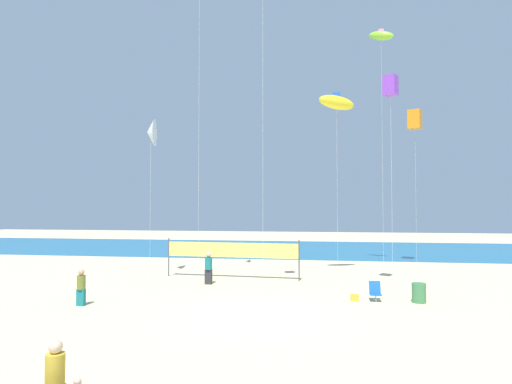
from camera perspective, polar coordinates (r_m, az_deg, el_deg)
ground_plane at (r=17.83m, az=-0.01°, el=-16.11°), size 120.00×120.00×0.00m
ocean_band at (r=45.83m, az=5.41°, el=-7.51°), size 120.00×20.00×0.01m
mother_figure at (r=10.20m, az=-25.22°, el=-21.55°), size 0.38×0.38×1.65m
beachgoer_olive_shirt at (r=20.76m, az=-22.28°, el=-11.55°), size 0.37×0.37×1.60m
beachgoer_teal_shirt at (r=24.66m, az=-6.35°, el=-9.89°), size 0.42×0.42×1.82m
folding_beach_chair at (r=21.06m, az=15.60°, el=-12.57°), size 0.52×0.65×0.89m
trash_barrel at (r=21.29m, az=20.89°, el=-12.45°), size 0.62×0.62×0.88m
volleyball_net at (r=26.45m, az=-3.26°, el=-7.92°), size 8.34×0.65×2.40m
beach_handbag at (r=20.88m, az=13.01°, el=-13.55°), size 0.38×0.19×0.31m
kite_violet_box at (r=24.31m, az=17.49°, el=13.34°), size 0.87×0.87×11.29m
kite_orange_box at (r=34.43m, az=20.41°, el=9.03°), size 1.17×1.17×11.60m
kite_white_delta at (r=27.95m, az=-13.84°, el=7.69°), size 0.85×1.78×9.91m
kite_lime_inflatable at (r=34.21m, az=16.34°, el=19.33°), size 2.04×1.38×17.33m
kite_yellow_inflatable at (r=28.28m, az=10.70°, el=11.63°), size 2.65×1.79×11.68m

